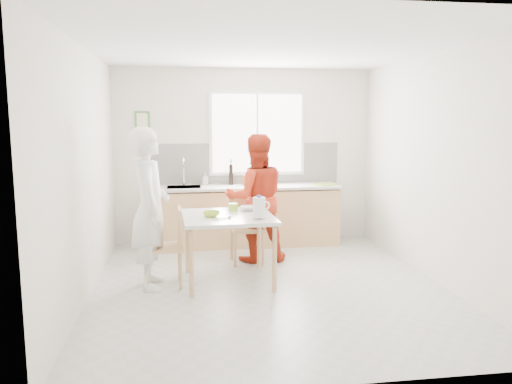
{
  "coord_description": "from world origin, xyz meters",
  "views": [
    {
      "loc": [
        -0.95,
        -5.51,
        1.92
      ],
      "look_at": [
        -0.12,
        0.2,
        1.08
      ],
      "focal_mm": 35.0,
      "sensor_mm": 36.0,
      "label": 1
    }
  ],
  "objects_px": {
    "chair_far": "(246,224)",
    "wine_bottle_b": "(252,175)",
    "dining_table": "(228,222)",
    "wine_bottle_a": "(231,174)",
    "person_red": "(256,198)",
    "milk_jug": "(259,207)",
    "bowl_white": "(249,208)",
    "person_white": "(150,208)",
    "bowl_green": "(211,214)",
    "chair_left": "(170,243)"
  },
  "relations": [
    {
      "from": "person_red",
      "to": "bowl_green",
      "type": "relative_size",
      "value": 8.87
    },
    {
      "from": "dining_table",
      "to": "person_white",
      "type": "distance_m",
      "value": 0.91
    },
    {
      "from": "dining_table",
      "to": "person_red",
      "type": "bearing_deg",
      "value": 61.88
    },
    {
      "from": "bowl_white",
      "to": "bowl_green",
      "type": "bearing_deg",
      "value": -146.9
    },
    {
      "from": "bowl_green",
      "to": "wine_bottle_b",
      "type": "distance_m",
      "value": 1.99
    },
    {
      "from": "chair_far",
      "to": "wine_bottle_b",
      "type": "relative_size",
      "value": 3.13
    },
    {
      "from": "person_white",
      "to": "bowl_green",
      "type": "relative_size",
      "value": 9.43
    },
    {
      "from": "bowl_white",
      "to": "milk_jug",
      "type": "distance_m",
      "value": 0.54
    },
    {
      "from": "person_red",
      "to": "bowl_white",
      "type": "height_order",
      "value": "person_red"
    },
    {
      "from": "person_white",
      "to": "wine_bottle_a",
      "type": "relative_size",
      "value": 5.74
    },
    {
      "from": "wine_bottle_a",
      "to": "chair_left",
      "type": "bearing_deg",
      "value": -115.28
    },
    {
      "from": "dining_table",
      "to": "milk_jug",
      "type": "relative_size",
      "value": 4.34
    },
    {
      "from": "bowl_white",
      "to": "wine_bottle_b",
      "type": "bearing_deg",
      "value": 80.87
    },
    {
      "from": "bowl_green",
      "to": "wine_bottle_a",
      "type": "relative_size",
      "value": 0.61
    },
    {
      "from": "chair_far",
      "to": "wine_bottle_b",
      "type": "xyz_separation_m",
      "value": [
        0.21,
        0.94,
        0.55
      ]
    },
    {
      "from": "dining_table",
      "to": "wine_bottle_b",
      "type": "bearing_deg",
      "value": 73.26
    },
    {
      "from": "bowl_white",
      "to": "chair_left",
      "type": "bearing_deg",
      "value": -163.56
    },
    {
      "from": "dining_table",
      "to": "chair_far",
      "type": "distance_m",
      "value": 0.92
    },
    {
      "from": "chair_left",
      "to": "bowl_green",
      "type": "distance_m",
      "value": 0.59
    },
    {
      "from": "person_white",
      "to": "wine_bottle_a",
      "type": "distance_m",
      "value": 2.22
    },
    {
      "from": "milk_jug",
      "to": "person_red",
      "type": "bearing_deg",
      "value": 81.54
    },
    {
      "from": "dining_table",
      "to": "person_red",
      "type": "height_order",
      "value": "person_red"
    },
    {
      "from": "dining_table",
      "to": "person_red",
      "type": "xyz_separation_m",
      "value": [
        0.46,
        0.86,
        0.14
      ]
    },
    {
      "from": "milk_jug",
      "to": "dining_table",
      "type": "bearing_deg",
      "value": 139.14
    },
    {
      "from": "person_white",
      "to": "bowl_white",
      "type": "height_order",
      "value": "person_white"
    },
    {
      "from": "chair_left",
      "to": "person_red",
      "type": "distance_m",
      "value": 1.49
    },
    {
      "from": "dining_table",
      "to": "wine_bottle_a",
      "type": "bearing_deg",
      "value": 83.32
    },
    {
      "from": "chair_left",
      "to": "chair_far",
      "type": "relative_size",
      "value": 0.97
    },
    {
      "from": "chair_left",
      "to": "bowl_green",
      "type": "relative_size",
      "value": 4.68
    },
    {
      "from": "bowl_green",
      "to": "milk_jug",
      "type": "distance_m",
      "value": 0.58
    },
    {
      "from": "milk_jug",
      "to": "person_white",
      "type": "bearing_deg",
      "value": 166.99
    },
    {
      "from": "person_red",
      "to": "wine_bottle_a",
      "type": "xyz_separation_m",
      "value": [
        -0.24,
        1.02,
        0.22
      ]
    },
    {
      "from": "chair_left",
      "to": "person_white",
      "type": "distance_m",
      "value": 0.47
    },
    {
      "from": "dining_table",
      "to": "bowl_green",
      "type": "xyz_separation_m",
      "value": [
        -0.2,
        -0.06,
        0.11
      ]
    },
    {
      "from": "dining_table",
      "to": "chair_far",
      "type": "height_order",
      "value": "chair_far"
    },
    {
      "from": "dining_table",
      "to": "person_red",
      "type": "relative_size",
      "value": 0.63
    },
    {
      "from": "chair_left",
      "to": "wine_bottle_a",
      "type": "height_order",
      "value": "wine_bottle_a"
    },
    {
      "from": "chair_left",
      "to": "person_red",
      "type": "bearing_deg",
      "value": 125.67
    },
    {
      "from": "bowl_green",
      "to": "wine_bottle_b",
      "type": "xyz_separation_m",
      "value": [
        0.73,
        1.83,
        0.23
      ]
    },
    {
      "from": "person_white",
      "to": "dining_table",
      "type": "bearing_deg",
      "value": -90.0
    },
    {
      "from": "bowl_green",
      "to": "bowl_white",
      "type": "distance_m",
      "value": 0.58
    },
    {
      "from": "bowl_white",
      "to": "wine_bottle_b",
      "type": "distance_m",
      "value": 1.55
    },
    {
      "from": "chair_far",
      "to": "milk_jug",
      "type": "distance_m",
      "value": 1.18
    },
    {
      "from": "dining_table",
      "to": "wine_bottle_b",
      "type": "distance_m",
      "value": 1.88
    },
    {
      "from": "dining_table",
      "to": "bowl_white",
      "type": "bearing_deg",
      "value": 41.95
    },
    {
      "from": "chair_far",
      "to": "wine_bottle_b",
      "type": "height_order",
      "value": "wine_bottle_b"
    },
    {
      "from": "person_red",
      "to": "wine_bottle_a",
      "type": "distance_m",
      "value": 1.07
    },
    {
      "from": "bowl_white",
      "to": "milk_jug",
      "type": "bearing_deg",
      "value": -85.29
    },
    {
      "from": "bowl_white",
      "to": "chair_far",
      "type": "bearing_deg",
      "value": 87.14
    },
    {
      "from": "dining_table",
      "to": "wine_bottle_a",
      "type": "distance_m",
      "value": 1.93
    }
  ]
}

